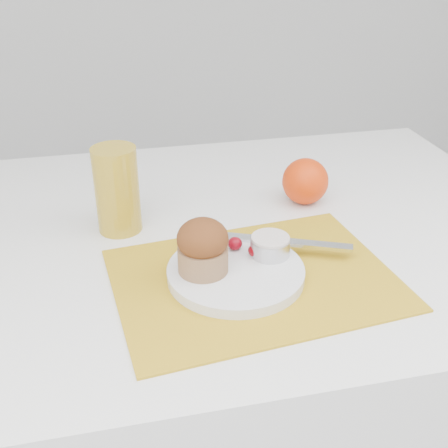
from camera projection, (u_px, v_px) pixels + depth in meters
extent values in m
cube|color=white|center=(208.00, 388.00, 1.15)|extent=(1.20, 0.80, 0.75)
cube|color=gold|center=(254.00, 279.00, 0.83)|extent=(0.44, 0.34, 0.00)
cylinder|color=silver|center=(236.00, 272.00, 0.83)|extent=(0.22, 0.22, 0.02)
cylinder|color=#BCBCC0|center=(270.00, 247.00, 0.85)|extent=(0.08, 0.08, 0.03)
cylinder|color=silver|center=(270.00, 239.00, 0.84)|extent=(0.07, 0.07, 0.01)
ellipsoid|color=#58020B|center=(235.00, 243.00, 0.86)|extent=(0.02, 0.02, 0.02)
ellipsoid|color=#4E0207|center=(255.00, 251.00, 0.84)|extent=(0.02, 0.02, 0.02)
cube|color=silver|center=(282.00, 242.00, 0.88)|extent=(0.21, 0.10, 0.01)
sphere|color=#EC3D08|center=(305.00, 181.00, 1.03)|extent=(0.09, 0.09, 0.09)
cylinder|color=gold|center=(117.00, 190.00, 0.93)|extent=(0.08, 0.08, 0.15)
cylinder|color=#9C714B|center=(203.00, 259.00, 0.81)|extent=(0.08, 0.08, 0.04)
ellipsoid|color=#3D1B0B|center=(203.00, 239.00, 0.79)|extent=(0.07, 0.07, 0.06)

